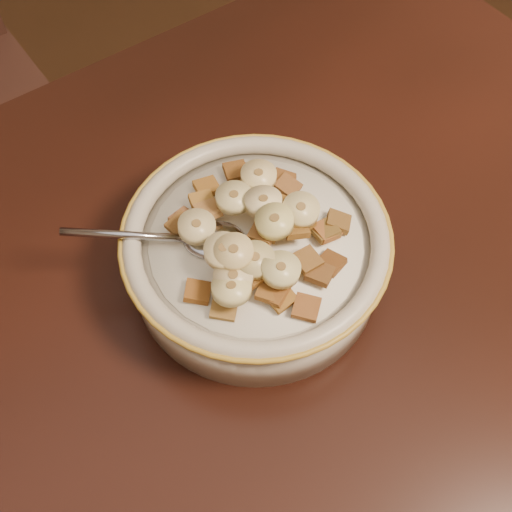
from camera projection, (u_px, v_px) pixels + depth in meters
cereal_bowl at (256, 258)px, 0.56m from camera, size 0.22×0.22×0.05m
milk at (256, 242)px, 0.54m from camera, size 0.18×0.18×0.00m
spoon at (214, 240)px, 0.54m from camera, size 0.07×0.06×0.01m
cereal_square_0 at (320, 273)px, 0.51m from camera, size 0.03×0.03×0.01m
cereal_square_1 at (286, 208)px, 0.54m from camera, size 0.03×0.03×0.01m
cereal_square_2 at (224, 307)px, 0.50m from camera, size 0.03×0.03×0.01m
cereal_square_3 at (184, 220)px, 0.55m from camera, size 0.02×0.02×0.01m
cereal_square_4 at (330, 263)px, 0.52m from camera, size 0.02×0.02×0.01m
cereal_square_5 at (208, 210)px, 0.54m from camera, size 0.02×0.02×0.01m
cereal_square_6 at (274, 292)px, 0.50m from camera, size 0.03×0.03×0.01m
cereal_square_7 at (261, 201)px, 0.54m from camera, size 0.03×0.03×0.01m
cereal_square_8 at (243, 266)px, 0.51m from camera, size 0.03×0.03×0.01m
cereal_square_9 at (203, 203)px, 0.55m from camera, size 0.02×0.03×0.01m
cereal_square_10 at (288, 187)px, 0.56m from camera, size 0.03×0.03×0.01m
cereal_square_11 at (281, 297)px, 0.50m from camera, size 0.02×0.02×0.01m
cereal_square_12 at (307, 260)px, 0.51m from camera, size 0.02×0.02×0.01m
cereal_square_13 at (269, 208)px, 0.53m from camera, size 0.03×0.03×0.01m
cereal_square_14 at (325, 231)px, 0.54m from camera, size 0.02×0.02×0.01m
cereal_square_15 at (300, 223)px, 0.53m from camera, size 0.02×0.02×0.01m
cereal_square_16 at (271, 291)px, 0.50m from camera, size 0.03×0.03×0.01m
cereal_square_17 at (281, 180)px, 0.57m from camera, size 0.03×0.03×0.01m
cereal_square_18 at (181, 226)px, 0.54m from camera, size 0.02×0.02×0.01m
cereal_square_19 at (295, 229)px, 0.52m from camera, size 0.03×0.03×0.01m
cereal_square_20 at (236, 171)px, 0.57m from camera, size 0.03×0.03×0.01m
cereal_square_21 at (306, 308)px, 0.50m from camera, size 0.03×0.03×0.01m
cereal_square_22 at (338, 222)px, 0.54m from camera, size 0.03×0.03×0.01m
cereal_square_23 at (207, 187)px, 0.56m from camera, size 0.02×0.02×0.01m
cereal_square_24 at (326, 231)px, 0.54m from camera, size 0.02×0.02×0.01m
cereal_square_25 at (245, 175)px, 0.57m from camera, size 0.03×0.03×0.01m
cereal_square_26 at (247, 279)px, 0.50m from camera, size 0.02×0.02×0.01m
cereal_square_27 at (263, 232)px, 0.51m from camera, size 0.03×0.03×0.01m
cereal_square_28 at (265, 231)px, 0.52m from camera, size 0.03×0.03×0.01m
cereal_square_29 at (197, 292)px, 0.51m from camera, size 0.03×0.03×0.01m
banana_slice_0 at (234, 198)px, 0.53m from camera, size 0.04×0.04×0.01m
banana_slice_1 at (259, 176)px, 0.55m from camera, size 0.04×0.04×0.01m
banana_slice_2 at (232, 288)px, 0.49m from camera, size 0.04×0.04×0.02m
banana_slice_3 at (263, 202)px, 0.53m from camera, size 0.04×0.04×0.01m
banana_slice_4 at (281, 270)px, 0.50m from camera, size 0.04×0.04×0.01m
banana_slice_5 at (234, 252)px, 0.50m from camera, size 0.04×0.04×0.01m
banana_slice_6 at (255, 260)px, 0.50m from camera, size 0.04×0.04×0.01m
banana_slice_7 at (301, 210)px, 0.52m from camera, size 0.04×0.04×0.01m
banana_slice_8 at (223, 251)px, 0.50m from camera, size 0.04×0.04×0.01m
banana_slice_9 at (197, 227)px, 0.52m from camera, size 0.04×0.04×0.01m
banana_slice_10 at (233, 277)px, 0.49m from camera, size 0.04×0.04×0.02m
banana_slice_11 at (275, 221)px, 0.51m from camera, size 0.04×0.04×0.01m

